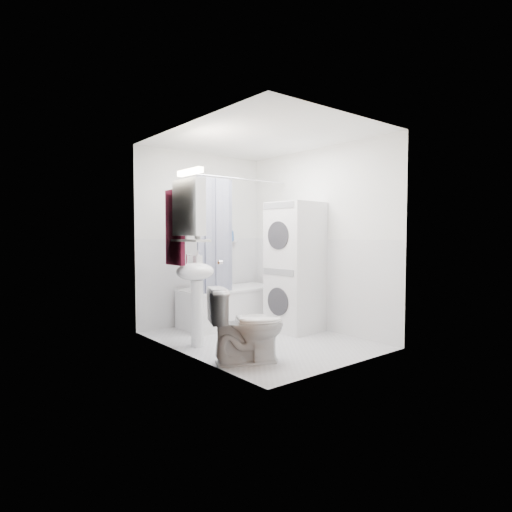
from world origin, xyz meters
TOP-DOWN VIEW (x-y plane):
  - floor at (0.00, 0.00)m, footprint 2.60×2.60m
  - room_walls at (0.00, 0.00)m, footprint 2.60×2.60m
  - wainscot at (0.00, 0.29)m, footprint 1.98×2.58m
  - door at (-0.95, -0.55)m, footprint 0.05×2.00m
  - bathtub at (0.20, 0.92)m, footprint 1.37×0.65m
  - tub_spout at (0.40, 1.25)m, footprint 0.04×0.12m
  - curtain_rod at (0.20, 0.66)m, footprint 1.55×0.02m
  - shower_curtain at (-0.20, 0.66)m, footprint 0.55×0.02m
  - sink at (-0.75, 0.23)m, footprint 0.44×0.37m
  - medicine_cabinet at (-0.90, 0.10)m, footprint 0.13×0.50m
  - shelf at (-0.89, 0.10)m, footprint 0.18×0.54m
  - shower_caddy at (0.45, 1.24)m, footprint 0.22×0.06m
  - towel at (-0.94, 0.35)m, footprint 0.07×0.36m
  - washer_dryer at (0.68, 0.11)m, footprint 0.64×0.63m
  - toilet at (-0.67, -0.60)m, footprint 0.86×0.69m
  - soap_pump at (-0.71, 0.25)m, footprint 0.08×0.17m
  - shelf_bottle at (-0.89, -0.05)m, footprint 0.07×0.18m
  - shelf_cup at (-0.89, 0.22)m, footprint 0.10×0.09m
  - shampoo_a at (0.35, 1.24)m, footprint 0.13×0.17m
  - shampoo_b at (0.47, 1.24)m, footprint 0.08×0.21m

SIDE VIEW (x-z plane):
  - floor at x=0.00m, z-range 0.00..0.00m
  - bathtub at x=0.20m, z-range 0.03..0.55m
  - toilet at x=-0.67m, z-range 0.00..0.73m
  - wainscot at x=0.00m, z-range -0.69..1.89m
  - sink at x=-0.75m, z-range 0.18..1.22m
  - washer_dryer at x=0.68m, z-range 0.00..1.68m
  - tub_spout at x=0.40m, z-range 0.83..0.86m
  - soap_pump at x=-0.71m, z-range 0.91..0.99m
  - door at x=-0.95m, z-range 0.00..2.00m
  - shower_caddy at x=0.45m, z-range 1.14..1.16m
  - shelf at x=-0.89m, z-range 1.19..1.21m
  - shampoo_b at x=0.47m, z-range 1.16..1.24m
  - shampoo_a at x=0.35m, z-range 1.16..1.29m
  - shelf_bottle at x=-0.89m, z-range 1.21..1.28m
  - shower_curtain at x=-0.20m, z-range 0.52..1.98m
  - shelf_cup at x=-0.89m, z-range 1.21..1.31m
  - towel at x=-0.94m, z-range 0.93..1.79m
  - room_walls at x=0.00m, z-range 0.19..2.79m
  - medicine_cabinet at x=-0.90m, z-range 1.21..1.92m
  - curtain_rod at x=0.20m, z-range 1.99..2.01m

